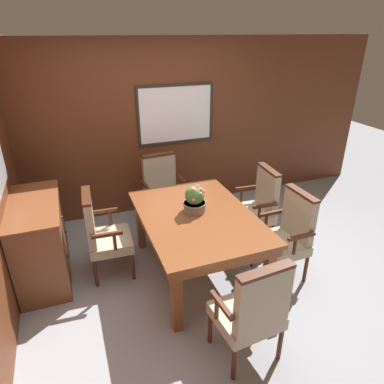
# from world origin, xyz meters

# --- Properties ---
(ground_plane) EXTENTS (14.00, 14.00, 0.00)m
(ground_plane) POSITION_xyz_m (0.00, 0.00, 0.00)
(ground_plane) COLOR #93969E
(wall_back) EXTENTS (7.20, 0.08, 2.45)m
(wall_back) POSITION_xyz_m (0.00, 1.80, 1.23)
(wall_back) COLOR #5B2D19
(wall_back) RESTS_ON ground_plane
(dining_table) EXTENTS (1.15, 1.64, 0.74)m
(dining_table) POSITION_xyz_m (-0.01, 0.06, 0.65)
(dining_table) COLOR brown
(dining_table) RESTS_ON ground_plane
(chair_head_near) EXTENTS (0.58, 0.50, 0.99)m
(chair_head_near) POSITION_xyz_m (-0.02, -1.15, 0.53)
(chair_head_near) COLOR #472314
(chair_head_near) RESTS_ON ground_plane
(chair_left_far) EXTENTS (0.49, 0.58, 0.99)m
(chair_left_far) POSITION_xyz_m (-0.98, 0.42, 0.53)
(chair_left_far) COLOR #472314
(chair_left_far) RESTS_ON ground_plane
(chair_head_far) EXTENTS (0.59, 0.50, 0.99)m
(chair_head_far) POSITION_xyz_m (-0.05, 1.28, 0.53)
(chair_head_far) COLOR #472314
(chair_head_far) RESTS_ON ground_plane
(chair_right_far) EXTENTS (0.49, 0.58, 0.99)m
(chair_right_far) POSITION_xyz_m (0.95, 0.40, 0.53)
(chair_right_far) COLOR #472314
(chair_right_far) RESTS_ON ground_plane
(chair_right_near) EXTENTS (0.47, 0.56, 0.99)m
(chair_right_near) POSITION_xyz_m (0.91, -0.30, 0.53)
(chair_right_near) COLOR #472314
(chair_right_near) RESTS_ON ground_plane
(potted_plant) EXTENTS (0.25, 0.25, 0.31)m
(potted_plant) POSITION_xyz_m (-0.01, 0.14, 0.88)
(potted_plant) COLOR gray
(potted_plant) RESTS_ON dining_table
(sideboard_cabinet) EXTENTS (0.52, 1.15, 0.90)m
(sideboard_cabinet) POSITION_xyz_m (-1.61, 0.61, 0.45)
(sideboard_cabinet) COLOR brown
(sideboard_cabinet) RESTS_ON ground_plane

